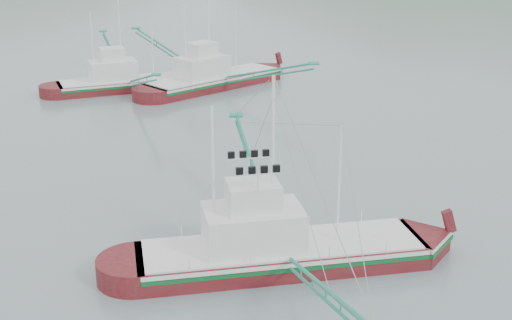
{
  "coord_description": "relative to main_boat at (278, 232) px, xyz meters",
  "views": [
    {
      "loc": [
        0.42,
        -34.33,
        17.27
      ],
      "look_at": [
        0.0,
        6.0,
        3.2
      ],
      "focal_mm": 50.0,
      "sensor_mm": 36.0,
      "label": 1
    }
  ],
  "objects": [
    {
      "name": "bg_boat_left",
      "position": [
        -14.82,
        38.36,
        0.1
      ],
      "size": [
        14.25,
        24.08,
        10.18
      ],
      "rotation": [
        0.0,
        0.0,
        0.39
      ],
      "color": "#520D11",
      "rests_on": "ground"
    },
    {
      "name": "main_boat",
      "position": [
        0.0,
        0.0,
        0.0
      ],
      "size": [
        15.25,
        26.4,
        10.82
      ],
      "rotation": [
        0.0,
        0.0,
        0.21
      ],
      "color": "#520D11",
      "rests_on": "ground"
    },
    {
      "name": "bg_boat_far",
      "position": [
        -5.99,
        39.46,
        0.48
      ],
      "size": [
        22.86,
        23.34,
        11.24
      ],
      "rotation": [
        0.0,
        0.0,
        0.76
      ],
      "color": "#520D11",
      "rests_on": "ground"
    },
    {
      "name": "ground",
      "position": [
        -1.21,
        1.47,
        -1.94
      ],
      "size": [
        1200.0,
        1200.0,
        0.0
      ],
      "primitive_type": "plane",
      "color": "slate",
      "rests_on": "ground"
    }
  ]
}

